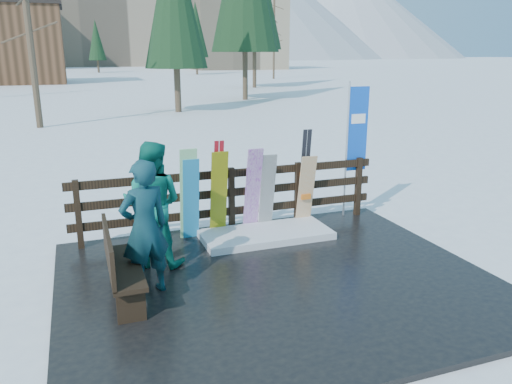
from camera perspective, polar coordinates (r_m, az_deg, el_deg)
name	(u,v)px	position (r m, az deg, el deg)	size (l,w,h in m)	color
ground	(278,284)	(7.24, 2.50, -10.47)	(700.00, 700.00, 0.00)	white
deck	(278,281)	(7.22, 2.50, -10.18)	(6.00, 5.00, 0.08)	black
fence	(231,195)	(8.92, -2.82, -0.31)	(5.60, 0.10, 1.15)	black
snow_patch	(266,234)	(8.70, 1.15, -4.86)	(2.23, 1.00, 0.12)	white
bench	(118,263)	(6.65, -15.45, -7.86)	(0.41, 1.50, 0.97)	black
snowboard_0	(191,199)	(8.51, -7.44, -0.83)	(0.28, 0.03, 1.44)	#1F83BA
snowboard_1	(189,195)	(8.47, -7.72, -0.29)	(0.29, 0.03, 1.61)	white
snowboard_2	(219,194)	(8.61, -4.28, -0.21)	(0.29, 0.03, 1.54)	yellow
snowboard_3	(253,190)	(8.78, -0.38, 0.22)	(0.27, 0.03, 1.57)	silver
snowboard_4	(267,192)	(8.89, 1.29, -0.02)	(0.26, 0.03, 1.43)	black
snowboard_5	(306,191)	(9.20, 5.73, 0.16)	(0.30, 0.03, 1.35)	silver
ski_pair_a	(218,188)	(8.65, -4.37, 0.47)	(0.16, 0.30, 1.70)	#AA1421
ski_pair_b	(304,177)	(9.20, 5.52, 1.68)	(0.17, 0.21, 1.80)	black
rental_flag	(355,134)	(9.76, 11.24, 6.50)	(0.45, 0.04, 2.60)	silver
person_front	(145,228)	(6.63, -12.62, -4.05)	(0.66, 0.44, 1.82)	#124C46
person_back	(152,204)	(7.53, -11.76, -1.38)	(0.92, 0.71, 1.89)	#0B6B59
resort_buildings	(83,22)	(121.64, -19.17, 17.89)	(73.00, 87.60, 22.60)	tan
trees	(155,24)	(51.80, -11.42, 18.32)	(41.92, 68.61, 14.08)	#382B1E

